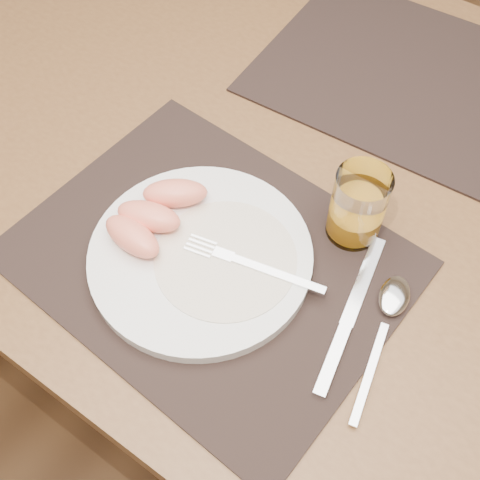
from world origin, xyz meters
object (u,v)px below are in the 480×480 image
object	(u,v)px
placemat_near	(210,259)
placemat_far	(412,77)
plate	(201,256)
juice_glass	(357,208)
spoon	(391,307)
knife	(346,325)
fork	(242,261)
table	(316,196)

from	to	relation	value
placemat_near	placemat_far	xyz separation A→B (m)	(0.06, 0.44, 0.00)
plate	placemat_near	bearing A→B (deg)	47.11
plate	juice_glass	world-z (taller)	juice_glass
spoon	juice_glass	size ratio (longest dim) A/B	1.91
plate	knife	world-z (taller)	plate
placemat_near	fork	xyz separation A→B (m)	(0.04, 0.01, 0.02)
placemat_near	placemat_far	bearing A→B (deg)	82.56
table	placemat_near	distance (m)	0.24
knife	spoon	world-z (taller)	spoon
table	placemat_near	world-z (taller)	placemat_near
juice_glass	knife	bearing A→B (deg)	-63.66
table	juice_glass	world-z (taller)	juice_glass
table	plate	world-z (taller)	plate
fork	juice_glass	xyz separation A→B (m)	(0.08, 0.13, 0.03)
placemat_near	knife	bearing A→B (deg)	4.76
placemat_near	spoon	bearing A→B (deg)	16.72
juice_glass	plate	bearing A→B (deg)	-131.67
table	knife	size ratio (longest dim) A/B	6.40
fork	juice_glass	size ratio (longest dim) A/B	1.74
placemat_far	fork	distance (m)	0.43
placemat_near	fork	distance (m)	0.05
placemat_far	spoon	distance (m)	0.41
table	placemat_near	size ratio (longest dim) A/B	3.11
placemat_far	spoon	xyz separation A→B (m)	(0.15, -0.38, 0.01)
juice_glass	fork	bearing A→B (deg)	-122.02
placemat_far	juice_glass	size ratio (longest dim) A/B	4.48
knife	spoon	size ratio (longest dim) A/B	1.14
plate	fork	xyz separation A→B (m)	(0.05, 0.02, 0.01)
table	placemat_far	distance (m)	0.24
plate	knife	distance (m)	0.19
knife	spoon	distance (m)	0.06
table	fork	bearing A→B (deg)	-86.51
spoon	table	bearing A→B (deg)	139.47
spoon	fork	bearing A→B (deg)	-162.27
placemat_near	spoon	distance (m)	0.22
knife	juice_glass	bearing A→B (deg)	116.34
plate	table	bearing A→B (deg)	81.01
juice_glass	placemat_near	bearing A→B (deg)	-131.60
table	placemat_near	xyz separation A→B (m)	(-0.03, -0.22, 0.09)
table	juice_glass	xyz separation A→B (m)	(0.09, -0.08, 0.13)
table	plate	size ratio (longest dim) A/B	5.19
juice_glass	table	bearing A→B (deg)	137.66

